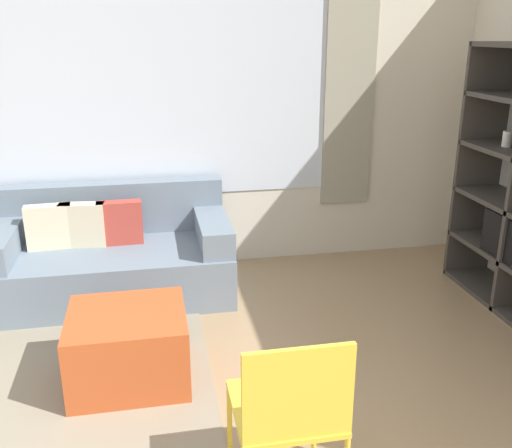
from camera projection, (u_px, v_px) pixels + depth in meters
name	position (u px, v px, depth m)	size (l,w,h in m)	color
wall_back	(143.00, 111.00, 4.64)	(6.93, 0.11, 2.70)	beige
couch_main	(111.00, 256.00, 4.46)	(1.81, 0.94, 0.82)	slate
ottoman	(129.00, 347.00, 3.34)	(0.68, 0.62, 0.44)	#B74C23
folding_chair	(290.00, 407.00, 2.33)	(0.44, 0.46, 0.86)	gold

